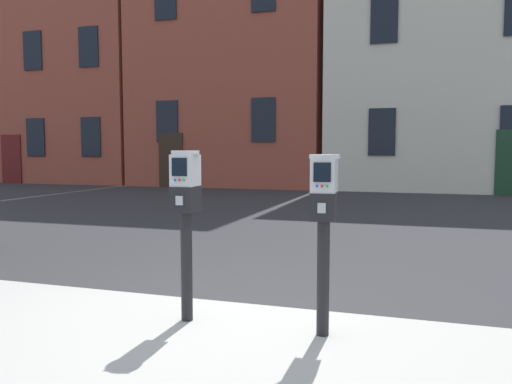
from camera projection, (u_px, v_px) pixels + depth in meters
The scene contains 6 objects.
ground_plane at pixel (236, 326), 4.28m from camera, with size 160.00×160.00×0.00m, color #28282B.
parking_meter_near_kerb at pixel (186, 204), 3.94m from camera, with size 0.23×0.26×1.33m.
parking_meter_twin_adjacent at pixel (324, 212), 3.62m from camera, with size 0.23×0.26×1.31m.
townhouse_green_painted at pixel (73, 65), 23.78m from camera, with size 8.18×5.34×10.79m.
townhouse_brick_corner at pixel (240, 20), 21.59m from camera, with size 7.76×6.09×13.88m.
townhouse_grey_stucco at pixel (445, 37), 18.92m from camera, with size 8.19×5.38×11.24m.
Camera 1 is at (1.41, -3.92, 1.48)m, focal length 35.81 mm.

